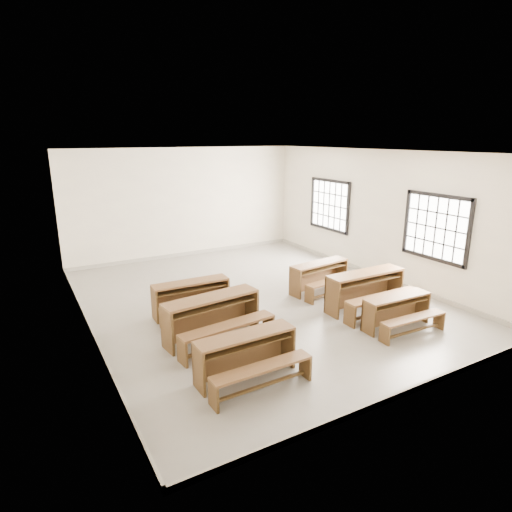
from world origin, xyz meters
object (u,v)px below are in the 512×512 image
desk_set_3 (398,310)px  desk_set_2 (192,296)px  desk_set_1 (213,315)px  desk_set_4 (367,288)px  desk_set_0 (247,353)px  desk_set_5 (321,275)px

desk_set_3 → desk_set_2: bearing=143.7°
desk_set_1 → desk_set_4: bearing=-11.7°
desk_set_0 → desk_set_3: desk_set_0 is taller
desk_set_0 → desk_set_5: bearing=35.6°
desk_set_4 → desk_set_5: (-0.16, 1.34, -0.06)m
desk_set_0 → desk_set_1: bearing=85.1°
desk_set_2 → desk_set_5: bearing=-2.1°
desk_set_2 → desk_set_5: 3.11m
desk_set_1 → desk_set_2: (0.08, 1.21, -0.06)m
desk_set_2 → desk_set_5: desk_set_2 is taller
desk_set_3 → desk_set_4: size_ratio=0.80×
desk_set_0 → desk_set_1: (0.09, 1.42, 0.05)m
desk_set_0 → desk_set_5: (3.28, 2.45, -0.01)m
desk_set_4 → desk_set_5: bearing=97.2°
desk_set_2 → desk_set_4: 3.60m
desk_set_1 → desk_set_3: 3.46m
desk_set_0 → desk_set_2: desk_set_0 is taller
desk_set_1 → desk_set_0: bearing=-100.2°
desk_set_0 → desk_set_3: 3.30m
desk_set_0 → desk_set_4: desk_set_4 is taller
desk_set_1 → desk_set_2: size_ratio=1.18×
desk_set_3 → desk_set_0: bearing=-175.3°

